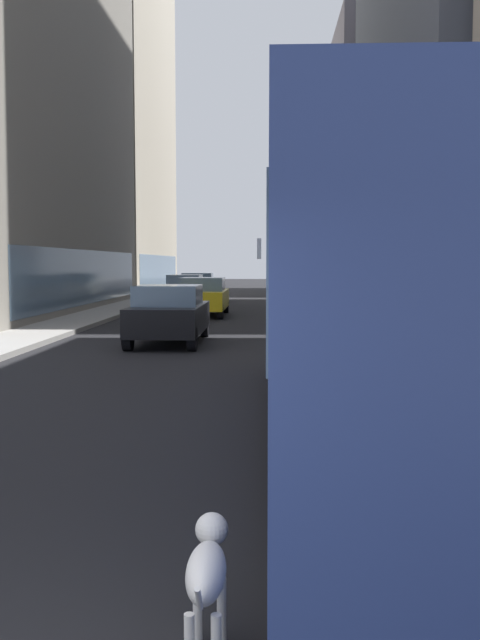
% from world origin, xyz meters
% --- Properties ---
extents(ground_plane, '(120.00, 120.00, 0.00)m').
position_xyz_m(ground_plane, '(0.00, 35.00, 0.00)').
color(ground_plane, black).
extents(sidewalk_left, '(2.40, 110.00, 0.15)m').
position_xyz_m(sidewalk_left, '(-5.70, 35.00, 0.07)').
color(sidewalk_left, gray).
rests_on(sidewalk_left, ground).
extents(sidewalk_right, '(2.40, 110.00, 0.15)m').
position_xyz_m(sidewalk_right, '(5.70, 35.00, 0.07)').
color(sidewalk_right, gray).
rests_on(sidewalk_right, ground).
extents(building_left_far, '(10.59, 18.81, 39.20)m').
position_xyz_m(building_left_far, '(-11.90, 49.54, 19.59)').
color(building_left_far, '#B2A893').
rests_on(building_left_far, ground).
extents(building_right_far, '(11.34, 17.10, 18.83)m').
position_xyz_m(building_right_far, '(11.90, 50.99, 9.41)').
color(building_right_far, slate).
rests_on(building_right_far, ground).
extents(transit_bus, '(2.78, 11.53, 3.05)m').
position_xyz_m(transit_bus, '(2.80, 6.14, 1.78)').
color(transit_bus, '#33478C').
rests_on(transit_bus, ground).
extents(car_black_suv, '(1.85, 4.27, 1.62)m').
position_xyz_m(car_black_suv, '(-1.20, 16.53, 0.82)').
color(car_black_suv, black).
rests_on(car_black_suv, ground).
extents(car_yellow_taxi, '(1.90, 4.51, 1.62)m').
position_xyz_m(car_yellow_taxi, '(-1.20, 26.56, 0.82)').
color(car_yellow_taxi, yellow).
rests_on(car_yellow_taxi, ground).
extents(car_silver_sedan, '(1.81, 4.69, 1.62)m').
position_xyz_m(car_silver_sedan, '(-2.80, 33.53, 0.82)').
color(car_silver_sedan, '#B7BABF').
rests_on(car_silver_sedan, ground).
extents(car_white_van, '(1.95, 4.07, 1.62)m').
position_xyz_m(car_white_van, '(-2.80, 40.07, 0.82)').
color(car_white_van, silver).
rests_on(car_white_van, ground).
extents(dalmatian_dog, '(0.22, 0.96, 0.72)m').
position_xyz_m(dalmatian_dog, '(1.19, 1.37, 0.51)').
color(dalmatian_dog, white).
rests_on(dalmatian_dog, ground).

